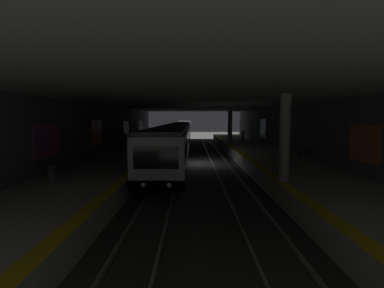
# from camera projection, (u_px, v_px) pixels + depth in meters

# --- Properties ---
(ground_plane) EXTENTS (120.00, 120.00, 0.00)m
(ground_plane) POSITION_uv_depth(u_px,v_px,m) (196.00, 163.00, 26.83)
(ground_plane) COLOR #383A38
(track_left) EXTENTS (60.00, 1.53, 0.16)m
(track_left) POSITION_uv_depth(u_px,v_px,m) (219.00, 163.00, 26.82)
(track_left) COLOR gray
(track_left) RESTS_ON ground
(track_right) EXTENTS (60.00, 1.53, 0.16)m
(track_right) POSITION_uv_depth(u_px,v_px,m) (174.00, 163.00, 26.82)
(track_right) COLOR gray
(track_right) RESTS_ON ground
(platform_left) EXTENTS (60.00, 5.30, 1.06)m
(platform_left) POSITION_uv_depth(u_px,v_px,m) (265.00, 158.00, 26.78)
(platform_left) COLOR beige
(platform_left) RESTS_ON ground
(platform_right) EXTENTS (60.00, 5.30, 1.06)m
(platform_right) POSITION_uv_depth(u_px,v_px,m) (128.00, 158.00, 26.78)
(platform_right) COLOR beige
(platform_right) RESTS_ON ground
(wall_left) EXTENTS (60.00, 0.56, 5.60)m
(wall_left) POSITION_uv_depth(u_px,v_px,m) (296.00, 134.00, 26.57)
(wall_left) COLOR slate
(wall_left) RESTS_ON ground
(wall_right) EXTENTS (60.00, 0.56, 5.60)m
(wall_right) POSITION_uv_depth(u_px,v_px,m) (98.00, 134.00, 26.61)
(wall_right) COLOR slate
(wall_right) RESTS_ON ground
(ceiling_slab) EXTENTS (60.00, 19.40, 0.40)m
(ceiling_slab) POSITION_uv_depth(u_px,v_px,m) (197.00, 103.00, 26.29)
(ceiling_slab) COLOR #ADAAA3
(ceiling_slab) RESTS_ON wall_left
(pillar_near) EXTENTS (0.56, 0.56, 4.55)m
(pillar_near) POSITION_uv_depth(u_px,v_px,m) (285.00, 138.00, 14.37)
(pillar_near) COLOR gray
(pillar_near) RESTS_ON platform_left
(pillar_far) EXTENTS (0.56, 0.56, 4.55)m
(pillar_far) POSITION_uv_depth(u_px,v_px,m) (230.00, 126.00, 35.06)
(pillar_far) COLOR gray
(pillar_far) RESTS_ON platform_left
(metro_train) EXTENTS (55.56, 2.83, 3.49)m
(metro_train) POSITION_uv_depth(u_px,v_px,m) (180.00, 134.00, 41.36)
(metro_train) COLOR #B7BCC6
(metro_train) RESTS_ON track_right
(bench_left_near) EXTENTS (1.70, 0.47, 0.86)m
(bench_left_near) POSITION_uv_depth(u_px,v_px,m) (305.00, 153.00, 22.09)
(bench_left_near) COLOR #262628
(bench_left_near) RESTS_ON platform_left
(bench_left_mid) EXTENTS (1.70, 0.47, 0.86)m
(bench_left_mid) POSITION_uv_depth(u_px,v_px,m) (289.00, 148.00, 25.73)
(bench_left_mid) COLOR #262628
(bench_left_mid) RESTS_ON platform_left
(bench_left_far) EXTENTS (1.70, 0.47, 0.86)m
(bench_left_far) POSITION_uv_depth(u_px,v_px,m) (265.00, 141.00, 34.21)
(bench_left_far) COLOR #262628
(bench_left_far) RESTS_ON platform_left
(bench_right_near) EXTENTS (1.70, 0.47, 0.86)m
(bench_right_near) POSITION_uv_depth(u_px,v_px,m) (74.00, 159.00, 19.13)
(bench_right_near) COLOR #262628
(bench_right_near) RESTS_ON platform_right
(bench_right_mid) EXTENTS (1.70, 0.47, 0.86)m
(bench_right_mid) POSITION_uv_depth(u_px,v_px,m) (89.00, 154.00, 21.87)
(bench_right_mid) COLOR #262628
(bench_right_mid) RESTS_ON platform_right
(bench_right_far) EXTENTS (1.70, 0.47, 0.86)m
(bench_right_far) POSITION_uv_depth(u_px,v_px,m) (138.00, 137.00, 41.52)
(bench_right_far) COLOR #262628
(bench_right_far) RESTS_ON platform_right
(person_waiting_near) EXTENTS (0.60, 0.23, 1.67)m
(person_waiting_near) POSITION_uv_depth(u_px,v_px,m) (136.00, 136.00, 38.21)
(person_waiting_near) COLOR black
(person_waiting_near) RESTS_ON platform_right
(person_walking_mid) EXTENTS (0.60, 0.23, 1.69)m
(person_walking_mid) POSITION_uv_depth(u_px,v_px,m) (243.00, 136.00, 36.79)
(person_walking_mid) COLOR black
(person_walking_mid) RESTS_ON platform_left
(person_standing_far) EXTENTS (0.60, 0.22, 1.63)m
(person_standing_far) POSITION_uv_depth(u_px,v_px,m) (125.00, 138.00, 33.22)
(person_standing_far) COLOR #2D2D2D
(person_standing_far) RESTS_ON platform_right
(person_boarding) EXTENTS (0.60, 0.22, 1.56)m
(person_boarding) POSITION_uv_depth(u_px,v_px,m) (146.00, 138.00, 35.06)
(person_boarding) COLOR black
(person_boarding) RESTS_ON platform_right
(suitcase_rolling) EXTENTS (0.35, 0.21, 0.91)m
(suitcase_rolling) POSITION_uv_depth(u_px,v_px,m) (123.00, 149.00, 27.34)
(suitcase_rolling) COLOR black
(suitcase_rolling) RESTS_ON platform_right
(backpack_on_floor) EXTENTS (0.30, 0.20, 0.40)m
(backpack_on_floor) POSITION_uv_depth(u_px,v_px,m) (108.00, 151.00, 26.49)
(backpack_on_floor) COLOR maroon
(backpack_on_floor) RESTS_ON platform_right
(trash_bin) EXTENTS (0.44, 0.44, 0.85)m
(trash_bin) POSITION_uv_depth(u_px,v_px,m) (52.00, 173.00, 14.66)
(trash_bin) COLOR #595B5E
(trash_bin) RESTS_ON platform_right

